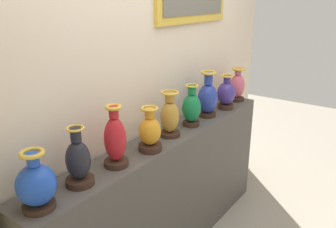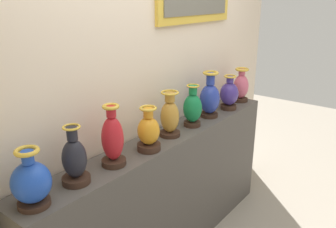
# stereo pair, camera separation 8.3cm
# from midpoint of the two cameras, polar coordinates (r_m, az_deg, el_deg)

# --- Properties ---
(display_shelf) EXTENTS (2.46, 0.31, 1.03)m
(display_shelf) POSITION_cam_midpoint_polar(r_m,az_deg,el_deg) (2.77, -0.89, -13.43)
(display_shelf) COLOR #4C4742
(display_shelf) RESTS_ON ground_plane
(back_wall) EXTENTS (3.69, 0.14, 3.14)m
(back_wall) POSITION_cam_midpoint_polar(r_m,az_deg,el_deg) (2.51, -4.76, 9.49)
(back_wall) COLOR beige
(back_wall) RESTS_ON ground_plane
(vase_sapphire) EXTENTS (0.19, 0.19, 0.30)m
(vase_sapphire) POSITION_cam_midpoint_polar(r_m,az_deg,el_deg) (1.78, -22.16, -10.75)
(vase_sapphire) COLOR #382319
(vase_sapphire) RESTS_ON display_shelf
(vase_onyx) EXTENTS (0.15, 0.15, 0.33)m
(vase_onyx) POSITION_cam_midpoint_polar(r_m,az_deg,el_deg) (1.92, -15.78, -7.63)
(vase_onyx) COLOR #382319
(vase_onyx) RESTS_ON display_shelf
(vase_crimson) EXTENTS (0.15, 0.15, 0.38)m
(vase_crimson) POSITION_cam_midpoint_polar(r_m,az_deg,el_deg) (2.06, -9.85, -4.31)
(vase_crimson) COLOR #382319
(vase_crimson) RESTS_ON display_shelf
(vase_amber) EXTENTS (0.16, 0.16, 0.30)m
(vase_amber) POSITION_cam_midpoint_polar(r_m,az_deg,el_deg) (2.25, -4.06, -3.06)
(vase_amber) COLOR #382319
(vase_amber) RESTS_ON display_shelf
(vase_ochre) EXTENTS (0.15, 0.15, 0.33)m
(vase_ochre) POSITION_cam_midpoint_polar(r_m,az_deg,el_deg) (2.48, -0.67, -0.43)
(vase_ochre) COLOR #382319
(vase_ochre) RESTS_ON display_shelf
(vase_emerald) EXTENTS (0.15, 0.15, 0.33)m
(vase_emerald) POSITION_cam_midpoint_polar(r_m,az_deg,el_deg) (2.68, 3.01, 0.97)
(vase_emerald) COLOR #382319
(vase_emerald) RESTS_ON display_shelf
(vase_cobalt) EXTENTS (0.17, 0.17, 0.39)m
(vase_cobalt) POSITION_cam_midpoint_polar(r_m,az_deg,el_deg) (2.89, 5.75, 2.71)
(vase_cobalt) COLOR #382319
(vase_cobalt) RESTS_ON display_shelf
(vase_indigo) EXTENTS (0.16, 0.16, 0.31)m
(vase_indigo) POSITION_cam_midpoint_polar(r_m,az_deg,el_deg) (3.12, 8.82, 3.31)
(vase_indigo) COLOR #382319
(vase_indigo) RESTS_ON display_shelf
(vase_rose) EXTENTS (0.15, 0.15, 0.32)m
(vase_rose) POSITION_cam_midpoint_polar(r_m,az_deg,el_deg) (3.38, 10.63, 4.59)
(vase_rose) COLOR #382319
(vase_rose) RESTS_ON display_shelf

